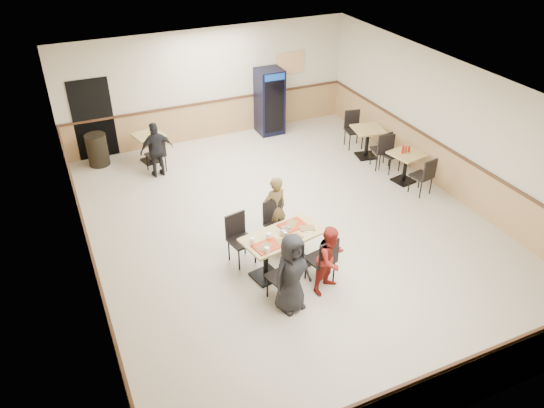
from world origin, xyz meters
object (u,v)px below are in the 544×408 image
side_table_near (406,163)px  trash_bin (97,150)px  lone_diner (157,150)px  side_table_far (367,138)px  diner_woman_left (292,273)px  pepsi_cooler (270,101)px  main_table (282,247)px  diner_woman_right (331,259)px  diner_man_opposite (275,209)px  back_table (150,143)px

side_table_near → trash_bin: size_ratio=1.00×
lone_diner → side_table_far: size_ratio=1.61×
diner_woman_left → side_table_near: (4.39, 2.80, -0.24)m
side_table_near → side_table_far: bearing=93.9°
side_table_far → pepsi_cooler: 3.00m
side_table_near → pepsi_cooler: (-1.76, 3.96, 0.42)m
lone_diner → trash_bin: bearing=-49.2°
side_table_near → pepsi_cooler: bearing=113.9°
side_table_far → trash_bin: 6.88m
side_table_far → pepsi_cooler: (-1.66, 2.47, 0.39)m
side_table_far → pepsi_cooler: size_ratio=0.47×
main_table → pepsi_cooler: 6.25m
side_table_far → pepsi_cooler: bearing=123.8°
main_table → pepsi_cooler: pepsi_cooler is taller
diner_woman_right → diner_man_opposite: bearing=76.0°
back_table → diner_woman_right: bearing=-74.5°
diner_woman_left → side_table_near: diner_woman_left is taller
main_table → side_table_far: 5.19m
diner_man_opposite → pepsi_cooler: size_ratio=0.77×
diner_woman_right → trash_bin: size_ratio=1.58×
lone_diner → pepsi_cooler: (3.52, 1.23, 0.22)m
diner_man_opposite → side_table_far: bearing=-154.7°
diner_man_opposite → main_table: bearing=66.1°
main_table → diner_woman_right: 0.98m
diner_man_opposite → lone_diner: (-1.48, 3.57, -0.01)m
lone_diner → side_table_far: bearing=161.0°
main_table → side_table_near: size_ratio=1.95×
diner_woman_right → side_table_near: diner_woman_right is taller
diner_woman_left → pepsi_cooler: (2.63, 6.77, 0.18)m
back_table → lone_diner: bearing=-90.0°
diner_man_opposite → pepsi_cooler: (2.04, 4.81, 0.21)m
pepsi_cooler → side_table_far: bearing=-55.6°
pepsi_cooler → diner_woman_right: bearing=-104.7°
pepsi_cooler → diner_man_opposite: bearing=-112.5°
diner_woman_right → side_table_near: 4.43m
diner_woman_left → diner_man_opposite: size_ratio=1.05×
lone_diner → back_table: (-0.00, 0.84, -0.20)m
side_table_near → trash_bin: bearing=149.1°
diner_man_opposite → side_table_near: 3.90m
main_table → diner_woman_left: (-0.30, -0.98, 0.21)m
side_table_near → main_table: bearing=-156.0°
diner_woman_left → lone_diner: bearing=86.6°
lone_diner → trash_bin: lone_diner is taller
lone_diner → side_table_far: (5.18, -1.24, -0.16)m
back_table → main_table: bearing=-77.6°
diner_man_opposite → trash_bin: (-2.73, 4.76, -0.29)m
pepsi_cooler → main_table: bearing=-111.5°
diner_woman_left → diner_man_opposite: diner_woman_left is taller
back_table → side_table_near: bearing=-34.0°
lone_diner → trash_bin: 1.75m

